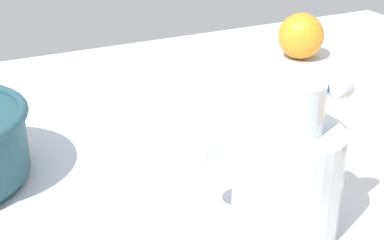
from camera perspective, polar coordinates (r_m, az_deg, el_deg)
ground_plane at (r=79.08cm, az=2.76°, el=-3.77°), size 134.62×96.94×3.00cm
juice_pitcher at (r=60.51cm, az=9.24°, el=-5.87°), size 13.12×12.62×17.59cm
loose_orange_2 at (r=112.61cm, az=10.69°, el=8.14°), size 8.72×8.72×8.72cm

